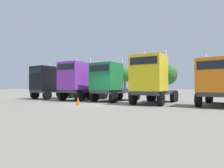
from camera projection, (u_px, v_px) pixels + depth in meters
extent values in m
plane|color=slate|center=(93.00, 105.00, 15.17)|extent=(200.00, 200.00, 0.00)
cube|color=#333338|center=(57.00, 91.00, 23.56)|extent=(2.62, 6.18, 0.30)
cube|color=black|center=(45.00, 78.00, 22.08)|extent=(2.56, 2.60, 2.66)
cube|color=black|center=(35.00, 71.00, 21.05)|extent=(2.10, 0.19, 0.55)
cylinder|color=silver|center=(60.00, 76.00, 22.71)|extent=(0.19, 0.19, 3.26)
cylinder|color=silver|center=(49.00, 76.00, 23.75)|extent=(0.19, 0.19, 3.26)
cylinder|color=#333338|center=(65.00, 89.00, 24.68)|extent=(1.17, 1.17, 0.12)
cylinder|color=black|center=(47.00, 95.00, 21.01)|extent=(0.42, 1.03, 1.01)
cylinder|color=black|center=(35.00, 95.00, 22.22)|extent=(0.42, 1.03, 1.01)
cylinder|color=black|center=(72.00, 94.00, 24.14)|extent=(0.42, 1.03, 1.01)
cylinder|color=black|center=(60.00, 94.00, 25.34)|extent=(0.42, 1.03, 1.01)
cylinder|color=black|center=(78.00, 94.00, 25.06)|extent=(0.42, 1.03, 1.01)
cylinder|color=black|center=(66.00, 93.00, 26.26)|extent=(0.42, 1.03, 1.01)
cube|color=#333338|center=(84.00, 91.00, 20.78)|extent=(2.34, 5.66, 0.30)
cube|color=purple|center=(74.00, 76.00, 19.45)|extent=(2.46, 2.52, 2.72)
cube|color=black|center=(65.00, 67.00, 18.39)|extent=(2.10, 0.09, 0.55)
cylinder|color=silver|center=(90.00, 74.00, 20.16)|extent=(0.18, 0.18, 3.32)
cylinder|color=silver|center=(76.00, 74.00, 21.13)|extent=(0.18, 0.18, 3.32)
cylinder|color=#333338|center=(91.00, 89.00, 21.85)|extent=(1.13, 1.13, 0.12)
cylinder|color=black|center=(79.00, 96.00, 18.41)|extent=(0.38, 1.10, 1.09)
cylinder|color=black|center=(62.00, 95.00, 19.53)|extent=(0.38, 1.10, 1.09)
cylinder|color=black|center=(99.00, 95.00, 21.25)|extent=(0.38, 1.10, 1.09)
cylinder|color=black|center=(83.00, 94.00, 22.37)|extent=(0.38, 1.10, 1.09)
cylinder|color=black|center=(104.00, 94.00, 22.20)|extent=(0.38, 1.10, 1.09)
cylinder|color=black|center=(89.00, 94.00, 23.32)|extent=(0.38, 1.10, 1.09)
cube|color=#333338|center=(116.00, 91.00, 19.42)|extent=(2.69, 5.93, 0.30)
cube|color=#197238|center=(106.00, 77.00, 17.97)|extent=(2.58, 2.43, 2.49)
cube|color=black|center=(99.00, 68.00, 17.04)|extent=(2.10, 0.22, 0.55)
cylinder|color=silver|center=(122.00, 74.00, 18.49)|extent=(0.19, 0.19, 3.09)
cylinder|color=silver|center=(106.00, 75.00, 19.56)|extent=(0.19, 0.19, 3.09)
cylinder|color=#333338|center=(123.00, 89.00, 20.47)|extent=(1.19, 1.19, 0.12)
cylinder|color=black|center=(114.00, 97.00, 16.99)|extent=(0.44, 1.09, 1.07)
cylinder|color=black|center=(94.00, 96.00, 18.22)|extent=(0.44, 1.09, 1.07)
cylinder|color=black|center=(132.00, 95.00, 19.86)|extent=(0.44, 1.09, 1.07)
cylinder|color=black|center=(114.00, 95.00, 21.09)|extent=(0.44, 1.09, 1.07)
cylinder|color=black|center=(137.00, 95.00, 20.77)|extent=(0.44, 1.09, 1.07)
cylinder|color=black|center=(120.00, 94.00, 22.00)|extent=(0.44, 1.09, 1.07)
cube|color=#333338|center=(156.00, 92.00, 16.82)|extent=(2.27, 6.36, 0.30)
cube|color=yellow|center=(149.00, 73.00, 15.20)|extent=(2.43, 2.59, 2.77)
cube|color=black|center=(143.00, 61.00, 14.08)|extent=(2.10, 0.06, 0.55)
cylinder|color=silver|center=(166.00, 70.00, 15.97)|extent=(0.18, 0.18, 3.37)
cylinder|color=silver|center=(144.00, 71.00, 16.92)|extent=(0.18, 0.18, 3.37)
cylinder|color=#333338|center=(161.00, 90.00, 18.03)|extent=(1.11, 1.11, 0.12)
cylinder|color=black|center=(161.00, 99.00, 14.12)|extent=(0.36, 1.04, 1.04)
cylinder|color=black|center=(133.00, 98.00, 15.21)|extent=(0.36, 1.04, 1.04)
cylinder|color=black|center=(173.00, 97.00, 17.63)|extent=(0.36, 1.04, 1.04)
cylinder|color=black|center=(150.00, 96.00, 18.72)|extent=(0.36, 1.04, 1.04)
cylinder|color=black|center=(176.00, 96.00, 18.58)|extent=(0.36, 1.04, 1.04)
cylinder|color=black|center=(153.00, 96.00, 19.67)|extent=(0.36, 1.04, 1.04)
cube|color=#333338|center=(220.00, 93.00, 14.89)|extent=(2.89, 6.51, 0.30)
cube|color=orange|center=(217.00, 75.00, 13.31)|extent=(2.65, 2.64, 2.31)
cube|color=black|center=(214.00, 65.00, 12.34)|extent=(2.09, 0.27, 0.55)
cylinder|color=silver|center=(205.00, 73.00, 14.96)|extent=(0.20, 0.20, 2.91)
cylinder|color=#333338|center=(222.00, 90.00, 16.02)|extent=(1.22, 1.22, 0.12)
cylinder|color=black|center=(198.00, 100.00, 13.53)|extent=(0.46, 1.04, 1.00)
cylinder|color=black|center=(208.00, 97.00, 16.79)|extent=(0.46, 1.04, 1.00)
cylinder|color=black|center=(210.00, 97.00, 17.68)|extent=(0.46, 1.04, 1.00)
cone|color=#F2590C|center=(78.00, 101.00, 14.78)|extent=(0.36, 0.36, 0.63)
cylinder|color=#4C3823|center=(125.00, 87.00, 39.90)|extent=(0.36, 0.36, 2.70)
sphere|color=#286023|center=(125.00, 75.00, 39.93)|extent=(2.85, 2.85, 2.85)
cylinder|color=#4C3823|center=(167.00, 89.00, 34.51)|extent=(0.36, 0.36, 2.11)
sphere|color=#286023|center=(167.00, 75.00, 34.54)|extent=(3.69, 3.69, 3.69)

